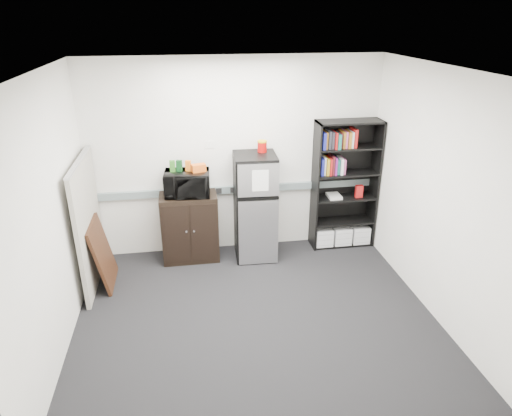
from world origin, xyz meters
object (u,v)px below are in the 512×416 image
at_px(refrigerator, 255,207).
at_px(cabinet, 190,227).
at_px(bookshelf, 345,186).
at_px(cubicle_partition, 89,223).
at_px(microwave, 187,183).

bearing_deg(refrigerator, cabinet, 177.25).
distance_m(bookshelf, cubicle_partition, 3.46).
bearing_deg(cubicle_partition, microwave, 18.34).
bearing_deg(cabinet, cubicle_partition, -160.99).
relative_size(bookshelf, cubicle_partition, 1.14).
height_order(bookshelf, cabinet, bookshelf).
bearing_deg(cubicle_partition, cabinet, 19.01).
height_order(bookshelf, refrigerator, bookshelf).
xyz_separation_m(cabinet, refrigerator, (0.90, -0.08, 0.26)).
relative_size(bookshelf, microwave, 3.16).
distance_m(microwave, refrigerator, 0.97).
bearing_deg(bookshelf, refrigerator, -173.70).
distance_m(bookshelf, refrigerator, 1.33).
bearing_deg(refrigerator, microwave, 178.26).
xyz_separation_m(bookshelf, refrigerator, (-1.31, -0.14, -0.17)).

